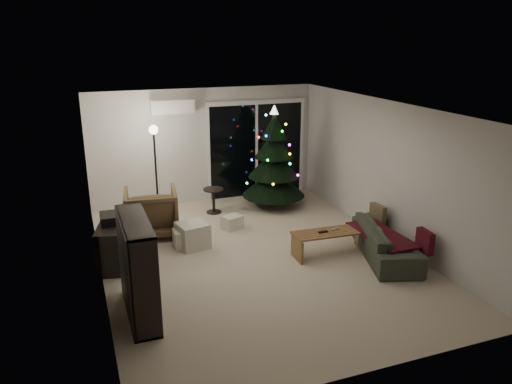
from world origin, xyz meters
The scene contains 18 objects.
room centered at (0.46, 1.49, 1.02)m, with size 6.50×7.51×2.60m.
bookshelf centered at (-2.25, -1.13, 0.68)m, with size 0.34×1.35×1.35m, color black, non-canonical shape.
media_cabinet centered at (-2.25, 0.60, 0.35)m, with size 0.42×1.13×0.71m, color black.
stereo centered at (-2.25, 0.60, 0.78)m, with size 0.36×0.42×0.15m, color black.
armchair centered at (-1.48, 1.62, 0.44)m, with size 0.94×0.97×0.88m, color brown.
ottoman centered at (-0.91, 0.78, 0.22)m, with size 0.49×0.49×0.44m, color beige.
cardboard_box_a centered at (-1.01, 0.83, 0.16)m, with size 0.45×0.34×0.32m, color silver.
cardboard_box_b centered at (0.01, 1.38, 0.13)m, with size 0.37×0.27×0.26m, color silver.
side_table centered at (-0.07, 2.37, 0.26)m, with size 0.42×0.42×0.53m, color black.
floor_lamp centered at (-1.23, 2.37, 0.93)m, with size 0.30×0.30×1.87m, color black.
sofa centered at (2.05, -0.73, 0.27)m, with size 1.87×0.73×0.55m, color #323C2A.
sofa_throw centered at (1.95, -0.73, 0.40)m, with size 0.58×1.35×0.04m, color #47101D.
cushion_a centered at (2.30, -0.08, 0.49)m, with size 0.11×0.36×0.36m, color olive.
cushion_b centered at (2.30, -1.38, 0.49)m, with size 0.11×0.36×0.36m, color #47101D.
coffee_table centered at (1.22, -0.32, 0.21)m, with size 1.31×0.46×0.41m, color brown, non-canonical shape.
remote_a centered at (1.07, -0.32, 0.43)m, with size 0.16×0.05×0.02m, color black.
remote_b centered at (1.32, -0.27, 0.43)m, with size 0.15×0.04×0.02m, color slate.
christmas_tree centered at (1.26, 2.33, 1.10)m, with size 1.36×1.36×2.19m, color black.
Camera 1 is at (-2.70, -7.20, 3.60)m, focal length 35.00 mm.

